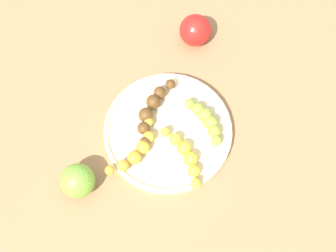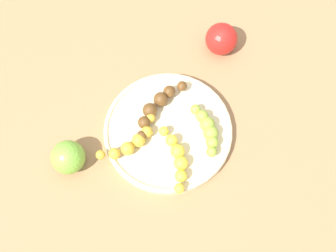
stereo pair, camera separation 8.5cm
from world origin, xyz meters
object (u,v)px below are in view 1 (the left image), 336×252
at_px(apple_red, 195,30).
at_px(apple_green, 78,181).
at_px(fruit_bowl, 168,131).
at_px(banana_green, 206,120).
at_px(banana_spotted, 136,150).
at_px(banana_overripe, 151,110).
at_px(banana_yellow, 185,154).

height_order(apple_red, apple_green, apple_red).
relative_size(fruit_bowl, banana_green, 2.26).
bearing_deg(apple_red, banana_spotted, 37.96).
distance_m(banana_green, apple_green, 0.28).
relative_size(banana_spotted, banana_green, 1.13).
relative_size(fruit_bowl, apple_green, 3.94).
height_order(banana_spotted, apple_green, apple_green).
height_order(banana_overripe, apple_green, apple_green).
distance_m(banana_spotted, banana_yellow, 0.10).
bearing_deg(banana_spotted, banana_yellow, 30.67).
bearing_deg(banana_spotted, banana_overripe, 108.02).
relative_size(banana_overripe, banana_spotted, 0.96).
height_order(banana_spotted, banana_green, banana_green).
xyz_separation_m(fruit_bowl, banana_spotted, (0.08, 0.01, 0.02)).
relative_size(fruit_bowl, banana_spotted, 2.00).
bearing_deg(fruit_bowl, apple_red, -133.08).
relative_size(banana_overripe, banana_yellow, 0.90).
xyz_separation_m(fruit_bowl, apple_green, (0.21, 0.02, 0.02)).
distance_m(banana_overripe, apple_green, 0.21).
height_order(fruit_bowl, banana_spotted, banana_spotted).
distance_m(fruit_bowl, apple_green, 0.21).
bearing_deg(apple_green, banana_spotted, -178.95).
relative_size(banana_green, apple_red, 1.65).
bearing_deg(fruit_bowl, banana_overripe, -75.96).
bearing_deg(apple_red, banana_yellow, 56.27).
bearing_deg(banana_overripe, apple_red, -94.63).
bearing_deg(fruit_bowl, banana_green, 162.73).
bearing_deg(banana_yellow, apple_red, 55.72).
relative_size(banana_yellow, apple_green, 2.10).
relative_size(banana_yellow, banana_green, 1.20).
xyz_separation_m(banana_yellow, apple_red, (-0.16, -0.25, 0.00)).
xyz_separation_m(banana_spotted, apple_red, (-0.25, -0.19, 0.00)).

